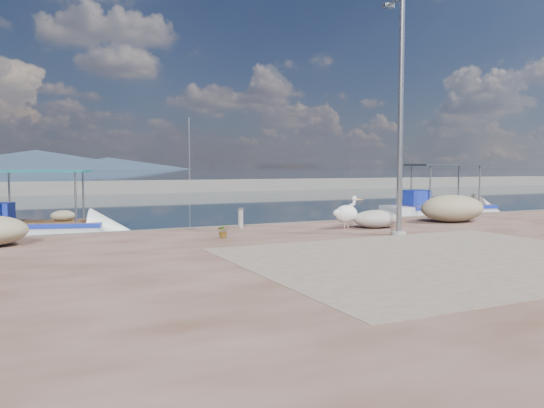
{
  "coord_description": "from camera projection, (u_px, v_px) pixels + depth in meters",
  "views": [
    {
      "loc": [
        -7.5,
        -11.93,
        2.52
      ],
      "look_at": [
        0.0,
        3.8,
        1.3
      ],
      "focal_mm": 35.0,
      "sensor_mm": 36.0,
      "label": 1
    }
  ],
  "objects": [
    {
      "name": "ground",
      "position": [
        333.0,
        261.0,
        14.14
      ],
      "size": [
        1400.0,
        1400.0,
        0.0
      ],
      "primitive_type": "plane",
      "color": "#162635",
      "rests_on": "ground"
    },
    {
      "name": "quay",
      "position": [
        528.0,
        305.0,
        8.72
      ],
      "size": [
        44.0,
        22.0,
        0.5
      ],
      "primitive_type": "cube",
      "color": "#523123",
      "rests_on": "ground"
    },
    {
      "name": "quay_patch",
      "position": [
        443.0,
        257.0,
        11.83
      ],
      "size": [
        9.0,
        7.0,
        0.01
      ],
      "primitive_type": "cube",
      "color": "gray",
      "rests_on": "quay"
    },
    {
      "name": "breakwater",
      "position": [
        108.0,
        187.0,
        50.12
      ],
      "size": [
        120.0,
        2.2,
        7.5
      ],
      "color": "gray",
      "rests_on": "ground"
    },
    {
      "name": "mountains",
      "position": [
        31.0,
        161.0,
        600.7
      ],
      "size": [
        370.0,
        280.0,
        22.0
      ],
      "color": "#28384C",
      "rests_on": "ground"
    },
    {
      "name": "boat_left",
      "position": [
        41.0,
        232.0,
        18.85
      ],
      "size": [
        6.16,
        3.45,
        2.82
      ],
      "rotation": [
        0.0,
        0.0,
        -0.28
      ],
      "color": "white",
      "rests_on": "ground"
    },
    {
      "name": "boat_right",
      "position": [
        443.0,
        212.0,
        26.56
      ],
      "size": [
        6.69,
        2.92,
        3.11
      ],
      "rotation": [
        0.0,
        0.0,
        -0.13
      ],
      "color": "white",
      "rests_on": "ground"
    },
    {
      "name": "pelican",
      "position": [
        347.0,
        213.0,
        17.39
      ],
      "size": [
        1.1,
        0.55,
        1.07
      ],
      "rotation": [
        0.0,
        0.0,
        -0.07
      ],
      "color": "tan",
      "rests_on": "quay"
    },
    {
      "name": "lamp_post",
      "position": [
        400.0,
        123.0,
        15.58
      ],
      "size": [
        0.44,
        0.96,
        7.0
      ],
      "color": "gray",
      "rests_on": "quay"
    },
    {
      "name": "bollard_near",
      "position": [
        241.0,
        217.0,
        17.56
      ],
      "size": [
        0.22,
        0.22,
        0.68
      ],
      "color": "gray",
      "rests_on": "quay"
    },
    {
      "name": "potted_plant",
      "position": [
        224.0,
        231.0,
        15.03
      ],
      "size": [
        0.43,
        0.39,
        0.42
      ],
      "primitive_type": "imported",
      "rotation": [
        0.0,
        0.0,
        -0.19
      ],
      "color": "#33722D",
      "rests_on": "quay"
    },
    {
      "name": "net_pile_c",
      "position": [
        452.0,
        208.0,
        19.52
      ],
      "size": [
        2.53,
        1.81,
        1.0
      ],
      "primitive_type": "ellipsoid",
      "color": "#C6BC93",
      "rests_on": "quay"
    },
    {
      "name": "net_pile_d",
      "position": [
        376.0,
        219.0,
        17.62
      ],
      "size": [
        1.56,
        1.17,
        0.59
      ],
      "primitive_type": "ellipsoid",
      "color": "#B5B2A7",
      "rests_on": "quay"
    }
  ]
}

